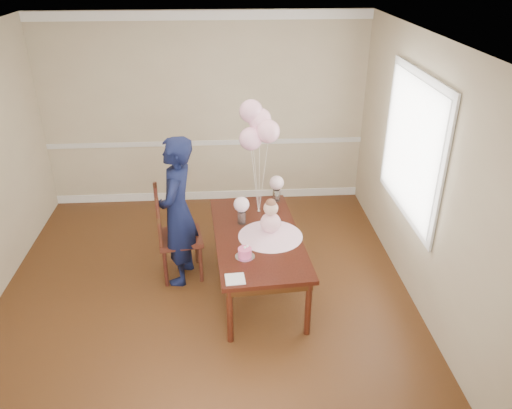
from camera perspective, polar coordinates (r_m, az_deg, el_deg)
name	(u,v)px	position (r m, az deg, el deg)	size (l,w,h in m)	color
floor	(205,303)	(5.51, -5.81, -11.10)	(4.50, 5.00, 0.00)	#381E0E
ceiling	(190,44)	(4.37, -7.55, 17.74)	(4.50, 5.00, 0.02)	white
wall_back	(205,112)	(7.12, -5.84, 10.44)	(4.50, 0.02, 2.70)	tan
wall_front	(181,404)	(2.77, -8.54, -21.59)	(4.50, 0.02, 2.70)	tan
wall_right	(429,184)	(5.18, 19.16, 2.27)	(0.02, 5.00, 2.70)	tan
chair_rail_trim	(207,143)	(7.26, -5.67, 7.02)	(4.50, 0.02, 0.07)	silver
crown_molding	(200,15)	(6.85, -6.38, 20.70)	(4.50, 0.02, 0.12)	white
baseboard_trim	(209,195)	(7.59, -5.38, 1.07)	(4.50, 0.02, 0.12)	white
window_frame	(412,146)	(5.52, 17.42, 6.37)	(0.02, 1.66, 1.56)	silver
window_blinds	(411,146)	(5.51, 17.25, 6.37)	(0.01, 1.50, 1.40)	silver
dining_table_top	(257,236)	(5.35, 0.14, -3.68)	(0.90, 1.81, 0.05)	black
table_apron	(257,242)	(5.39, 0.13, -4.29)	(0.81, 1.72, 0.09)	black
table_leg_fl	(230,315)	(4.84, -3.01, -12.51)	(0.06, 0.06, 0.63)	black
table_leg_fr	(308,308)	(4.94, 5.97, -11.67)	(0.06, 0.06, 0.63)	black
table_leg_bl	(217,228)	(6.20, -4.43, -2.65)	(0.06, 0.06, 0.63)	black
table_leg_br	(278,223)	(6.28, 2.49, -2.17)	(0.06, 0.06, 0.63)	black
baby_skirt	(270,232)	(5.30, 1.66, -3.19)	(0.69, 0.69, 0.09)	#F2B2CD
baby_torso	(271,223)	(5.24, 1.68, -2.09)	(0.22, 0.22, 0.22)	#FC9FD7
baby_head	(271,208)	(5.15, 1.70, -0.43)	(0.15, 0.15, 0.15)	#D7AC94
baby_hair	(271,204)	(5.13, 1.71, 0.11)	(0.11, 0.11, 0.11)	brown
cake_platter	(245,257)	(4.98, -1.27, -5.97)	(0.20, 0.20, 0.01)	#B4B3B8
birthday_cake	(245,252)	(4.95, -1.28, -5.50)	(0.14, 0.14, 0.09)	#E14781
cake_flower_a	(245,247)	(4.92, -1.29, -4.93)	(0.03, 0.03, 0.03)	white
cake_flower_b	(247,246)	(4.94, -1.00, -4.79)	(0.03, 0.03, 0.03)	white
rose_vase_near	(242,217)	(5.52, -1.65, -1.49)	(0.09, 0.09, 0.14)	silver
roses_near	(241,204)	(5.44, -1.68, 0.01)	(0.17, 0.17, 0.17)	white
rose_vase_far	(276,195)	(6.02, 2.35, 1.09)	(0.09, 0.09, 0.14)	white
roses_far	(277,183)	(5.95, 2.38, 2.50)	(0.17, 0.17, 0.17)	#FBD3DA
napkin	(235,279)	(4.67, -2.41, -8.51)	(0.18, 0.18, 0.01)	white
balloon_weight	(259,212)	(5.77, 0.33, -0.81)	(0.04, 0.04, 0.02)	silver
balloon_a	(251,139)	(5.39, -0.60, 7.52)	(0.25, 0.25, 0.25)	#FFB4D6
balloon_b	(268,131)	(5.35, 1.40, 8.35)	(0.25, 0.25, 0.25)	#FFB4CE
balloon_c	(260,120)	(5.43, 0.41, 9.69)	(0.25, 0.25, 0.25)	#FFB4CF
balloon_d	(251,111)	(5.41, -0.57, 10.62)	(0.25, 0.25, 0.25)	#EEA8C7
balloon_ribbon_a	(255,182)	(5.60, -0.12, 2.58)	(0.00, 0.00, 0.76)	white
balloon_ribbon_b	(263,179)	(5.57, 0.84, 2.96)	(0.00, 0.00, 0.85)	white
balloon_ribbon_c	(259,173)	(5.61, 0.37, 3.64)	(0.00, 0.00, 0.94)	white
balloon_ribbon_d	(255,169)	(5.59, -0.10, 4.08)	(0.00, 0.00, 1.03)	silver
dining_chair_seat	(180,238)	(5.71, -8.67, -3.77)	(0.48, 0.48, 0.05)	#3C1710
chair_leg_fl	(166,268)	(5.68, -10.29, -7.20)	(0.04, 0.04, 0.47)	#33120D
chair_leg_fr	(201,264)	(5.69, -6.34, -6.77)	(0.04, 0.04, 0.47)	#38160F
chair_leg_bl	(163,250)	(6.01, -10.53, -5.10)	(0.04, 0.04, 0.47)	#36180E
chair_leg_br	(197,246)	(6.02, -6.81, -4.71)	(0.04, 0.04, 0.47)	#381A0F
chair_back_post_l	(159,224)	(5.38, -11.03, -2.20)	(0.04, 0.04, 0.61)	#3A190F
chair_back_post_r	(157,207)	(5.72, -11.24, -0.29)	(0.04, 0.04, 0.61)	black
chair_slat_low	(159,226)	(5.61, -11.02, -2.39)	(0.03, 0.44, 0.05)	#36190E
chair_slat_mid	(158,212)	(5.53, -11.18, -0.82)	(0.03, 0.44, 0.05)	#39200F
chair_slat_top	(156,197)	(5.45, -11.34, 0.79)	(0.03, 0.44, 0.05)	#36130E
woman	(178,212)	(5.47, -8.95, -0.84)	(0.62, 0.42, 1.72)	black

